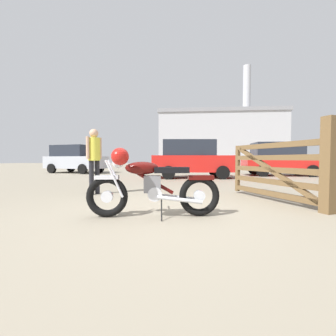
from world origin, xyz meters
name	(u,v)px	position (x,y,z in m)	size (l,w,h in m)	color
ground_plane	(167,212)	(0.00, 0.00, 0.00)	(80.00, 80.00, 0.00)	gray
vintage_motorcycle	(150,185)	(-0.21, -0.39, 0.49)	(2.06, 0.80, 1.07)	black
timber_gate	(283,169)	(2.19, 1.11, 0.70)	(1.32, 2.30, 1.60)	brown
bystander	(94,154)	(-2.15, 1.57, 1.02)	(0.30, 0.43, 1.66)	black
dark_sedan_left	(192,159)	(0.00, 7.01, 0.92)	(4.12, 2.32, 1.78)	black
blue_hatchback_right	(279,159)	(4.60, 9.19, 0.92)	(4.00, 2.02, 1.78)	black
silver_sedan_mid	(75,159)	(-7.67, 9.64, 0.92)	(4.13, 2.34, 1.78)	black
industrial_building	(218,140)	(2.57, 31.39, 3.84)	(17.85, 11.96, 14.77)	#B2B2B7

